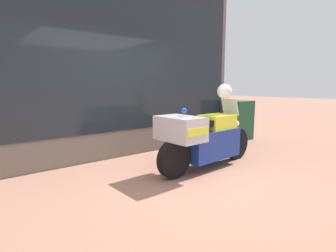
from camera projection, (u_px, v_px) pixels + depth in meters
ground_plane at (179, 181)px, 4.02m from camera, size 60.00×60.00×0.00m
shop_building at (92, 53)px, 4.96m from camera, size 6.42×0.55×4.13m
window_display at (133, 131)px, 5.78m from camera, size 4.96×0.30×1.97m
paramedic_motorcycle at (203, 137)px, 4.54m from camera, size 2.30×0.79×1.22m
utility_cabinet at (238, 120)px, 7.07m from camera, size 0.73×0.52×1.05m
white_helmet at (224, 91)px, 4.78m from camera, size 0.27×0.27×0.27m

